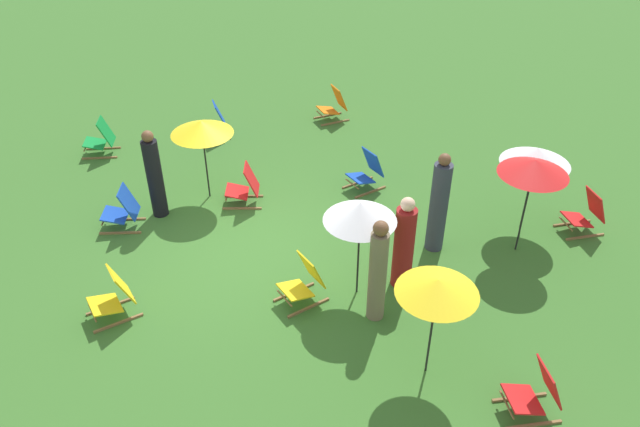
# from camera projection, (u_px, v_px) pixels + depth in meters

# --- Properties ---
(ground_plane) EXTENTS (40.00, 40.00, 0.00)m
(ground_plane) POSITION_uv_depth(u_px,v_px,m) (255.00, 247.00, 10.90)
(ground_plane) COLOR #386B28
(deckchair_0) EXTENTS (0.66, 0.86, 0.83)m
(deckchair_0) POSITION_uv_depth(u_px,v_px,m) (114.00, 296.00, 9.30)
(deckchair_0) COLOR olive
(deckchair_0) RESTS_ON ground
(deckchair_1) EXTENTS (0.66, 0.86, 0.83)m
(deckchair_1) POSITION_uv_depth(u_px,v_px,m) (245.00, 187.00, 11.85)
(deckchair_1) COLOR olive
(deckchair_1) RESTS_ON ground
(deckchair_2) EXTENTS (0.57, 0.81, 0.83)m
(deckchair_2) POSITION_uv_depth(u_px,v_px,m) (536.00, 393.00, 7.81)
(deckchair_2) COLOR olive
(deckchair_2) RESTS_ON ground
(deckchair_3) EXTENTS (0.68, 0.87, 0.83)m
(deckchair_3) POSITION_uv_depth(u_px,v_px,m) (367.00, 172.00, 12.33)
(deckchair_3) COLOR olive
(deckchair_3) RESTS_ON ground
(deckchair_4) EXTENTS (0.52, 0.79, 0.83)m
(deckchair_4) POSITION_uv_depth(u_px,v_px,m) (586.00, 214.00, 11.10)
(deckchair_4) COLOR olive
(deckchair_4) RESTS_ON ground
(deckchair_5) EXTENTS (0.68, 0.87, 0.83)m
(deckchair_5) POSITION_uv_depth(u_px,v_px,m) (304.00, 282.00, 9.58)
(deckchair_5) COLOR olive
(deckchair_5) RESTS_ON ground
(deckchair_6) EXTENTS (0.58, 0.82, 0.83)m
(deckchair_6) POSITION_uv_depth(u_px,v_px,m) (334.00, 105.00, 14.91)
(deckchair_6) COLOR olive
(deckchair_6) RESTS_ON ground
(deckchair_7) EXTENTS (0.48, 0.76, 0.83)m
(deckchair_7) POSITION_uv_depth(u_px,v_px,m) (214.00, 122.00, 14.16)
(deckchair_7) COLOR olive
(deckchair_7) RESTS_ON ground
(deckchair_8) EXTENTS (0.64, 0.85, 0.83)m
(deckchair_8) POSITION_uv_depth(u_px,v_px,m) (122.00, 210.00, 11.20)
(deckchair_8) COLOR olive
(deckchair_8) RESTS_ON ground
(deckchair_10) EXTENTS (0.61, 0.83, 0.83)m
(deckchair_10) POSITION_uv_depth(u_px,v_px,m) (101.00, 139.00, 13.49)
(deckchair_10) COLOR olive
(deckchair_10) RESTS_ON ground
(umbrella_0) EXTENTS (1.08, 1.08, 1.67)m
(umbrella_0) POSITION_uv_depth(u_px,v_px,m) (438.00, 287.00, 7.71)
(umbrella_0) COLOR black
(umbrella_0) RESTS_ON ground
(umbrella_1) EXTENTS (1.21, 1.21, 1.65)m
(umbrella_1) POSITION_uv_depth(u_px,v_px,m) (536.00, 156.00, 10.57)
(umbrella_1) COLOR black
(umbrella_1) RESTS_ON ground
(umbrella_2) EXTENTS (1.11, 1.11, 1.73)m
(umbrella_2) POSITION_uv_depth(u_px,v_px,m) (360.00, 212.00, 9.04)
(umbrella_2) COLOR black
(umbrella_2) RESTS_ON ground
(umbrella_3) EXTENTS (1.18, 1.18, 1.65)m
(umbrella_3) POSITION_uv_depth(u_px,v_px,m) (202.00, 128.00, 11.41)
(umbrella_3) COLOR black
(umbrella_3) RESTS_ON ground
(umbrella_4) EXTENTS (1.15, 1.15, 1.81)m
(umbrella_4) POSITION_uv_depth(u_px,v_px,m) (534.00, 167.00, 9.90)
(umbrella_4) COLOR black
(umbrella_4) RESTS_ON ground
(person_0) EXTENTS (0.37, 0.37, 1.78)m
(person_0) POSITION_uv_depth(u_px,v_px,m) (378.00, 272.00, 9.00)
(person_0) COLOR #72664C
(person_0) RESTS_ON ground
(person_1) EXTENTS (0.35, 0.35, 1.67)m
(person_1) POSITION_uv_depth(u_px,v_px,m) (404.00, 245.00, 9.67)
(person_1) COLOR maroon
(person_1) RESTS_ON ground
(person_2) EXTENTS (0.44, 0.44, 1.89)m
(person_2) POSITION_uv_depth(u_px,v_px,m) (439.00, 205.00, 10.40)
(person_2) COLOR #333847
(person_2) RESTS_ON ground
(person_3) EXTENTS (0.35, 0.35, 1.77)m
(person_3) POSITION_uv_depth(u_px,v_px,m) (155.00, 176.00, 11.28)
(person_3) COLOR black
(person_3) RESTS_ON ground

